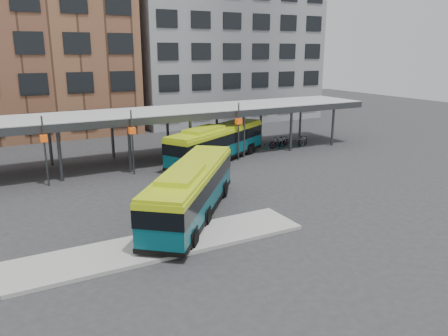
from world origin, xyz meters
TOP-DOWN VIEW (x-y plane):
  - ground at (0.00, 0.00)m, footprint 120.00×120.00m
  - boarding_island at (-5.50, -3.00)m, footprint 14.00×3.00m
  - canopy at (-0.06, 12.87)m, footprint 40.00×6.53m
  - building_grey at (16.00, 32.00)m, footprint 24.00×14.00m
  - bus_front at (-2.78, -0.20)m, footprint 8.94×10.18m
  - bus_rear at (4.26, 10.25)m, footprint 10.94×7.56m
  - pedestrian at (-4.34, -3.60)m, footprint 0.77×0.79m
  - bike_rack at (12.42, 11.88)m, footprint 5.11×1.70m

SIDE VIEW (x-z plane):
  - ground at x=0.00m, z-range 0.00..0.00m
  - boarding_island at x=-5.50m, z-range 0.00..0.18m
  - bike_rack at x=12.42m, z-range -0.06..1.01m
  - pedestrian at x=-4.34m, z-range 0.19..2.03m
  - bus_rear at x=4.26m, z-range 0.06..3.15m
  - bus_front at x=-2.78m, z-range 0.06..3.15m
  - canopy at x=-0.06m, z-range 1.51..6.31m
  - building_grey at x=16.00m, z-range 0.00..20.00m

